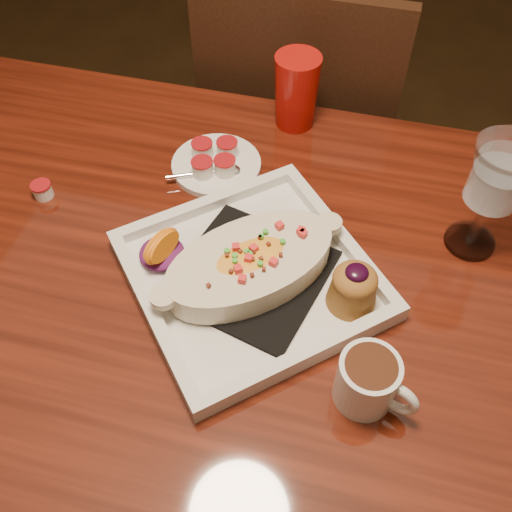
% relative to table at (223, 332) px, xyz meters
% --- Properties ---
extents(floor, '(7.00, 7.00, 0.00)m').
position_rel_table_xyz_m(floor, '(0.00, 0.00, -0.65)').
color(floor, black).
rests_on(floor, ground).
extents(table, '(1.50, 0.90, 0.75)m').
position_rel_table_xyz_m(table, '(0.00, 0.00, 0.00)').
color(table, '#631D0E').
rests_on(table, floor).
extents(chair_far, '(0.42, 0.42, 0.93)m').
position_rel_table_xyz_m(chair_far, '(-0.00, 0.63, -0.15)').
color(chair_far, black).
rests_on(chair_far, floor).
extents(plate, '(0.44, 0.44, 0.08)m').
position_rel_table_xyz_m(plate, '(0.04, 0.04, 0.13)').
color(plate, silver).
rests_on(plate, table).
extents(coffee_mug, '(0.10, 0.07, 0.08)m').
position_rel_table_xyz_m(coffee_mug, '(0.21, -0.10, 0.14)').
color(coffee_mug, silver).
rests_on(coffee_mug, table).
extents(goblet, '(0.09, 0.09, 0.19)m').
position_rel_table_xyz_m(goblet, '(0.33, 0.18, 0.23)').
color(goblet, silver).
rests_on(goblet, table).
extents(saucer, '(0.15, 0.15, 0.10)m').
position_rel_table_xyz_m(saucer, '(-0.08, 0.24, 0.11)').
color(saucer, silver).
rests_on(saucer, table).
extents(creamer_loose, '(0.03, 0.03, 0.03)m').
position_rel_table_xyz_m(creamer_loose, '(-0.33, 0.12, 0.11)').
color(creamer_loose, white).
rests_on(creamer_loose, table).
extents(red_tumbler, '(0.08, 0.08, 0.13)m').
position_rel_table_xyz_m(red_tumbler, '(0.02, 0.40, 0.16)').
color(red_tumbler, '#B2120C').
rests_on(red_tumbler, table).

